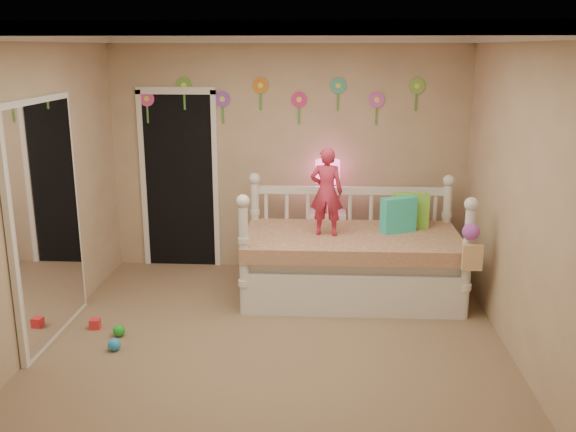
# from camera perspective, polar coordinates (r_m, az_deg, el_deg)

# --- Properties ---
(floor) EXTENTS (4.00, 4.50, 0.01)m
(floor) POSITION_cam_1_polar(r_m,az_deg,el_deg) (5.43, -1.47, -12.41)
(floor) COLOR #7F684C
(floor) RESTS_ON ground
(ceiling) EXTENTS (4.00, 4.50, 0.01)m
(ceiling) POSITION_cam_1_polar(r_m,az_deg,el_deg) (4.83, -1.68, 16.17)
(ceiling) COLOR white
(ceiling) RESTS_ON floor
(back_wall) EXTENTS (4.00, 0.01, 2.60)m
(back_wall) POSITION_cam_1_polar(r_m,az_deg,el_deg) (7.17, 0.00, 5.35)
(back_wall) COLOR tan
(back_wall) RESTS_ON floor
(left_wall) EXTENTS (0.01, 4.50, 2.60)m
(left_wall) POSITION_cam_1_polar(r_m,az_deg,el_deg) (5.52, -22.75, 1.24)
(left_wall) COLOR tan
(left_wall) RESTS_ON floor
(right_wall) EXTENTS (0.01, 4.50, 2.60)m
(right_wall) POSITION_cam_1_polar(r_m,az_deg,el_deg) (5.20, 20.98, 0.63)
(right_wall) COLOR tan
(right_wall) RESTS_ON floor
(crown_molding) EXTENTS (4.00, 4.50, 0.06)m
(crown_molding) POSITION_cam_1_polar(r_m,az_deg,el_deg) (4.83, -1.68, 15.82)
(crown_molding) COLOR white
(crown_molding) RESTS_ON ceiling
(daybed) EXTENTS (2.22, 1.21, 1.20)m
(daybed) POSITION_cam_1_polar(r_m,az_deg,el_deg) (6.47, 5.77, -2.17)
(daybed) COLOR white
(daybed) RESTS_ON floor
(pillow_turquoise) EXTENTS (0.38, 0.27, 0.36)m
(pillow_turquoise) POSITION_cam_1_polar(r_m,az_deg,el_deg) (6.53, 9.90, 0.10)
(pillow_turquoise) COLOR #28CCAF
(pillow_turquoise) RESTS_ON daybed
(pillow_lime) EXTENTS (0.38, 0.16, 0.35)m
(pillow_lime) POSITION_cam_1_polar(r_m,az_deg,el_deg) (6.76, 10.98, 0.51)
(pillow_lime) COLOR #86DF44
(pillow_lime) RESTS_ON daybed
(child) EXTENTS (0.35, 0.25, 0.89)m
(child) POSITION_cam_1_polar(r_m,az_deg,el_deg) (6.28, 3.49, 2.20)
(child) COLOR #CA2D4C
(child) RESTS_ON daybed
(nightstand) EXTENTS (0.43, 0.33, 0.71)m
(nightstand) POSITION_cam_1_polar(r_m,az_deg,el_deg) (7.20, 3.47, -2.37)
(nightstand) COLOR white
(nightstand) RESTS_ON floor
(table_lamp) EXTENTS (0.27, 0.27, 0.59)m
(table_lamp) POSITION_cam_1_polar(r_m,az_deg,el_deg) (7.02, 3.57, 3.44)
(table_lamp) COLOR #DF1D5D
(table_lamp) RESTS_ON nightstand
(closet_doorway) EXTENTS (0.90, 0.04, 2.07)m
(closet_doorway) POSITION_cam_1_polar(r_m,az_deg,el_deg) (7.38, -9.75, 3.32)
(closet_doorway) COLOR black
(closet_doorway) RESTS_ON back_wall
(flower_decals) EXTENTS (3.40, 0.02, 0.50)m
(flower_decals) POSITION_cam_1_polar(r_m,az_deg,el_deg) (7.09, -0.74, 10.45)
(flower_decals) COLOR #B2668C
(flower_decals) RESTS_ON back_wall
(mirror_closet) EXTENTS (0.07, 1.30, 2.10)m
(mirror_closet) POSITION_cam_1_polar(r_m,az_deg,el_deg) (5.82, -20.88, -0.44)
(mirror_closet) COLOR white
(mirror_closet) RESTS_ON left_wall
(hanging_bag) EXTENTS (0.20, 0.16, 0.36)m
(hanging_bag) POSITION_cam_1_polar(r_m,az_deg,el_deg) (5.99, 16.07, -2.80)
(hanging_bag) COLOR beige
(hanging_bag) RESTS_ON daybed
(toy_scatter) EXTENTS (1.24, 1.51, 0.11)m
(toy_scatter) POSITION_cam_1_polar(r_m,az_deg,el_deg) (6.16, -17.31, -9.13)
(toy_scatter) COLOR #996666
(toy_scatter) RESTS_ON floor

